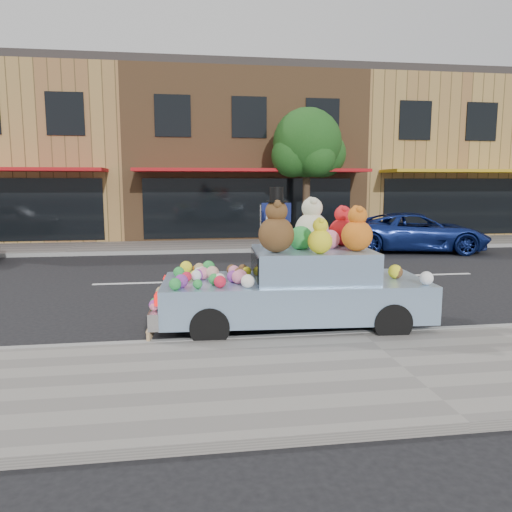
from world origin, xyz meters
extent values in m
plane|color=black|center=(0.00, 0.00, 0.00)|extent=(120.00, 120.00, 0.00)
cube|color=gray|center=(0.00, -6.50, 0.06)|extent=(60.00, 3.00, 0.12)
cube|color=gray|center=(0.00, 6.50, 0.06)|extent=(60.00, 3.00, 0.12)
cube|color=gray|center=(0.00, -5.00, 0.07)|extent=(60.00, 0.12, 0.13)
cube|color=gray|center=(0.00, 5.00, 0.07)|extent=(60.00, 0.12, 0.13)
cube|color=#A48045|center=(-10.00, 12.00, 3.50)|extent=(10.00, 8.00, 7.00)
cube|color=#332D2B|center=(-10.00, 12.00, 7.15)|extent=(10.00, 8.00, 0.30)
cube|color=black|center=(-7.00, 7.98, 5.00)|extent=(1.40, 0.06, 1.60)
cube|color=brown|center=(0.00, 12.00, 3.50)|extent=(10.00, 8.00, 7.00)
cube|color=#332D2B|center=(0.00, 12.00, 7.15)|extent=(10.00, 8.00, 0.30)
cube|color=black|center=(0.00, 7.98, 1.40)|extent=(8.50, 0.06, 2.40)
cube|color=#B01014|center=(0.00, 7.10, 2.90)|extent=(9.00, 1.80, 0.12)
cube|color=black|center=(-3.00, 7.98, 5.00)|extent=(1.40, 0.06, 1.60)
cube|color=black|center=(0.00, 7.98, 5.00)|extent=(1.40, 0.06, 1.60)
cube|color=black|center=(3.00, 7.98, 5.00)|extent=(1.40, 0.06, 1.60)
cube|color=#A48045|center=(10.00, 12.00, 3.50)|extent=(10.00, 8.00, 7.00)
cube|color=#332D2B|center=(10.00, 12.00, 7.15)|extent=(10.00, 8.00, 0.30)
cube|color=black|center=(10.00, 7.98, 1.40)|extent=(8.50, 0.06, 2.40)
cube|color=gold|center=(10.00, 7.10, 2.90)|extent=(9.00, 1.80, 0.12)
cube|color=black|center=(7.00, 7.98, 5.00)|extent=(1.40, 0.06, 1.60)
cube|color=black|center=(10.00, 7.98, 5.00)|extent=(1.40, 0.06, 1.60)
cylinder|color=#38281C|center=(2.00, 6.50, 1.60)|extent=(0.28, 0.28, 3.20)
sphere|color=#123F12|center=(2.00, 6.50, 3.92)|extent=(2.60, 2.60, 2.60)
sphere|color=#123F12|center=(2.70, 6.80, 3.52)|extent=(1.80, 1.80, 1.80)
sphere|color=#123F12|center=(1.40, 6.30, 3.42)|extent=(1.60, 1.60, 1.60)
sphere|color=#123F12|center=(2.20, 5.90, 3.32)|extent=(1.40, 1.40, 1.40)
sphere|color=#123F12|center=(1.70, 7.10, 3.62)|extent=(1.60, 1.60, 1.60)
imported|color=navy|center=(5.48, 4.37, 0.69)|extent=(5.33, 3.36, 1.37)
cylinder|color=black|center=(0.44, -5.15, 0.30)|extent=(0.61, 0.24, 0.60)
cylinder|color=black|center=(0.53, -3.60, 0.30)|extent=(0.61, 0.24, 0.60)
cylinder|color=black|center=(-2.36, -4.98, 0.30)|extent=(0.61, 0.24, 0.60)
cylinder|color=black|center=(-2.26, -3.42, 0.30)|extent=(0.61, 0.24, 0.60)
cube|color=#87A7C9|center=(-0.91, -4.29, 0.55)|extent=(4.40, 1.96, 0.60)
cube|color=#87A7C9|center=(-0.61, -4.31, 1.10)|extent=(1.99, 1.61, 0.50)
cube|color=silver|center=(-3.13, -4.15, 0.40)|extent=(0.27, 1.79, 0.26)
cube|color=red|center=(-3.12, -4.83, 0.72)|extent=(0.08, 0.28, 0.16)
cube|color=red|center=(-3.04, -3.48, 0.72)|extent=(0.08, 0.28, 0.16)
cube|color=black|center=(-1.56, -4.25, 1.10)|extent=(0.12, 1.30, 0.40)
sphere|color=#503217|center=(-1.28, -4.62, 1.63)|extent=(0.56, 0.56, 0.56)
sphere|color=#503217|center=(-1.28, -4.62, 1.99)|extent=(0.35, 0.35, 0.35)
sphere|color=#503217|center=(-1.28, -4.74, 2.11)|extent=(0.13, 0.13, 0.13)
sphere|color=#503217|center=(-1.28, -4.49, 2.11)|extent=(0.13, 0.13, 0.13)
cylinder|color=black|center=(-1.28, -4.62, 2.14)|extent=(0.33, 0.33, 0.02)
cylinder|color=black|center=(-1.28, -4.62, 2.25)|extent=(0.21, 0.21, 0.22)
sphere|color=beige|center=(-0.54, -3.96, 1.64)|extent=(0.57, 0.57, 0.57)
sphere|color=beige|center=(-0.54, -3.96, 2.01)|extent=(0.36, 0.36, 0.36)
sphere|color=beige|center=(-0.54, -4.08, 2.12)|extent=(0.14, 0.14, 0.14)
sphere|color=beige|center=(-0.54, -3.84, 2.12)|extent=(0.14, 0.14, 0.14)
sphere|color=#C65C12|center=(0.02, -4.65, 1.60)|extent=(0.49, 0.49, 0.49)
sphere|color=#C65C12|center=(0.02, -4.65, 1.92)|extent=(0.31, 0.31, 0.31)
sphere|color=#C65C12|center=(0.02, -4.75, 2.02)|extent=(0.12, 0.12, 0.12)
sphere|color=#C65C12|center=(0.02, -4.54, 2.02)|extent=(0.12, 0.12, 0.12)
sphere|color=red|center=(0.01, -3.94, 1.59)|extent=(0.47, 0.47, 0.47)
sphere|color=red|center=(0.01, -3.94, 1.89)|extent=(0.29, 0.29, 0.29)
sphere|color=red|center=(0.01, -4.05, 1.99)|extent=(0.11, 0.11, 0.11)
sphere|color=red|center=(0.01, -3.84, 1.99)|extent=(0.11, 0.11, 0.11)
sphere|color=white|center=(-1.19, -3.82, 1.56)|extent=(0.42, 0.42, 0.42)
sphere|color=white|center=(-1.19, -3.82, 1.83)|extent=(0.26, 0.26, 0.26)
sphere|color=white|center=(-1.19, -3.91, 1.91)|extent=(0.10, 0.10, 0.10)
sphere|color=white|center=(-1.19, -3.73, 1.91)|extent=(0.10, 0.10, 0.10)
sphere|color=yellow|center=(-0.65, -4.86, 1.54)|extent=(0.38, 0.38, 0.38)
sphere|color=yellow|center=(-0.65, -4.86, 1.78)|extent=(0.23, 0.23, 0.23)
sphere|color=yellow|center=(-0.65, -4.94, 1.86)|extent=(0.09, 0.09, 0.09)
sphere|color=yellow|center=(-0.65, -4.77, 1.86)|extent=(0.09, 0.09, 0.09)
sphere|color=#258A37|center=(-0.81, -4.29, 1.53)|extent=(0.40, 0.40, 0.40)
sphere|color=#CB6580|center=(-0.31, -4.28, 1.50)|extent=(0.32, 0.32, 0.32)
sphere|color=#258A37|center=(-2.52, -4.81, 0.92)|extent=(0.14, 0.14, 0.14)
sphere|color=#782C87|center=(-2.76, -4.71, 0.95)|extent=(0.21, 0.21, 0.21)
sphere|color=#F3E6C1|center=(-1.77, -4.87, 0.95)|extent=(0.21, 0.21, 0.21)
sphere|color=#543318|center=(-1.90, -3.73, 0.94)|extent=(0.18, 0.18, 0.18)
sphere|color=#C56712|center=(-2.49, -3.46, 0.92)|extent=(0.14, 0.14, 0.14)
sphere|color=#F3E6C1|center=(-2.41, -3.85, 0.94)|extent=(0.17, 0.17, 0.17)
sphere|color=#CB6580|center=(-1.88, -3.97, 0.95)|extent=(0.20, 0.20, 0.20)
sphere|color=#977B53|center=(-2.45, -3.53, 0.94)|extent=(0.19, 0.19, 0.19)
sphere|color=#258A37|center=(-2.29, -3.51, 0.96)|extent=(0.22, 0.22, 0.22)
sphere|color=red|center=(-2.18, -4.79, 0.94)|extent=(0.19, 0.19, 0.19)
sphere|color=#F3E6C1|center=(-2.17, -4.58, 0.94)|extent=(0.18, 0.18, 0.18)
sphere|color=red|center=(-2.68, -4.24, 0.93)|extent=(0.16, 0.16, 0.16)
sphere|color=#F3E6C1|center=(-2.48, -3.75, 0.92)|extent=(0.14, 0.14, 0.14)
sphere|color=#CB6580|center=(-2.41, -4.10, 0.95)|extent=(0.20, 0.20, 0.20)
sphere|color=#258A37|center=(-2.80, -3.89, 0.94)|extent=(0.19, 0.19, 0.19)
sphere|color=#CB6580|center=(-1.83, -4.47, 0.96)|extent=(0.22, 0.22, 0.22)
sphere|color=#258A37|center=(-2.86, -4.87, 0.94)|extent=(0.18, 0.18, 0.18)
sphere|color=yellow|center=(-1.65, -3.88, 0.93)|extent=(0.15, 0.15, 0.15)
sphere|color=#CB6580|center=(-1.87, -4.53, 0.96)|extent=(0.22, 0.22, 0.22)
sphere|color=#782C87|center=(-2.49, -4.15, 0.94)|extent=(0.18, 0.18, 0.18)
sphere|color=red|center=(-1.83, -4.10, 0.92)|extent=(0.14, 0.14, 0.14)
sphere|color=#782C87|center=(-1.95, -4.42, 0.95)|extent=(0.19, 0.19, 0.19)
sphere|color=#543318|center=(-1.88, -3.92, 0.92)|extent=(0.13, 0.13, 0.13)
sphere|color=#258A37|center=(-2.26, -4.57, 0.94)|extent=(0.18, 0.18, 0.18)
sphere|color=yellow|center=(-2.68, -3.48, 0.96)|extent=(0.22, 0.22, 0.22)
sphere|color=#543318|center=(-1.82, -4.15, 0.95)|extent=(0.19, 0.19, 0.19)
sphere|color=yellow|center=(-2.55, -4.11, 0.93)|extent=(0.16, 0.16, 0.16)
sphere|color=white|center=(-2.52, -4.19, 0.94)|extent=(0.17, 0.17, 0.17)
sphere|color=#543318|center=(-1.69, -3.63, 0.93)|extent=(0.16, 0.16, 0.16)
sphere|color=#D8A88C|center=(-2.26, -4.16, 0.97)|extent=(0.22, 0.22, 0.22)
sphere|color=#258A37|center=(-3.16, -4.65, 0.61)|extent=(0.17, 0.17, 0.17)
sphere|color=#977B53|center=(-3.08, -3.40, 0.59)|extent=(0.13, 0.13, 0.13)
sphere|color=#CB6580|center=(-3.17, -4.79, 0.61)|extent=(0.16, 0.16, 0.16)
sphere|color=#782C87|center=(-3.17, -4.79, 0.61)|extent=(0.17, 0.17, 0.17)
sphere|color=#258A37|center=(-3.16, -4.73, 0.61)|extent=(0.16, 0.16, 0.16)
sphere|color=red|center=(-3.11, -3.76, 0.59)|extent=(0.13, 0.13, 0.13)
sphere|color=#977B53|center=(-3.11, -3.86, 0.62)|extent=(0.17, 0.17, 0.17)
sphere|color=white|center=(-3.10, -3.70, 0.60)|extent=(0.13, 0.13, 0.13)
sphere|color=red|center=(-3.16, -4.68, 0.59)|extent=(0.13, 0.13, 0.13)
sphere|color=white|center=(0.42, -4.31, 0.93)|extent=(0.16, 0.16, 0.16)
sphere|color=yellow|center=(0.76, -4.48, 0.97)|extent=(0.23, 0.23, 0.23)
sphere|color=#543318|center=(0.77, -4.49, 0.96)|extent=(0.22, 0.22, 0.22)
sphere|color=white|center=(1.02, -5.06, 0.96)|extent=(0.21, 0.21, 0.21)
cylinder|color=#997A54|center=(-3.26, -5.00, 0.17)|extent=(0.06, 0.06, 0.17)
sphere|color=#997A54|center=(-3.26, -5.00, 0.26)|extent=(0.07, 0.07, 0.07)
cylinder|color=#997A54|center=(-3.25, -4.88, 0.17)|extent=(0.06, 0.06, 0.17)
sphere|color=#997A54|center=(-3.25, -4.88, 0.26)|extent=(0.07, 0.07, 0.07)
cylinder|color=#997A54|center=(-3.25, -4.77, 0.17)|extent=(0.06, 0.06, 0.17)
sphere|color=#997A54|center=(-3.25, -4.77, 0.26)|extent=(0.07, 0.07, 0.07)
cylinder|color=#997A54|center=(-3.24, -4.66, 0.17)|extent=(0.06, 0.06, 0.17)
sphere|color=#997A54|center=(-3.24, -4.66, 0.26)|extent=(0.07, 0.07, 0.07)
cylinder|color=#997A54|center=(-3.23, -4.54, 0.17)|extent=(0.06, 0.06, 0.17)
sphere|color=#997A54|center=(-3.23, -4.54, 0.26)|extent=(0.07, 0.07, 0.07)
cylinder|color=#997A54|center=(-3.23, -4.43, 0.17)|extent=(0.06, 0.06, 0.17)
sphere|color=#997A54|center=(-3.23, -4.43, 0.26)|extent=(0.07, 0.07, 0.07)
cylinder|color=#997A54|center=(-3.22, -4.32, 0.17)|extent=(0.06, 0.06, 0.17)
sphere|color=#997A54|center=(-3.22, -4.32, 0.26)|extent=(0.07, 0.07, 0.07)
cylinder|color=#997A54|center=(-3.21, -4.20, 0.17)|extent=(0.06, 0.06, 0.17)
sphere|color=#997A54|center=(-3.21, -4.20, 0.26)|extent=(0.07, 0.07, 0.07)
cylinder|color=#997A54|center=(-3.21, -4.09, 0.17)|extent=(0.06, 0.06, 0.17)
sphere|color=#997A54|center=(-3.21, -4.09, 0.26)|extent=(0.07, 0.07, 0.07)
cylinder|color=#997A54|center=(-3.20, -3.98, 0.17)|extent=(0.06, 0.06, 0.17)
sphere|color=#997A54|center=(-3.20, -3.98, 0.26)|extent=(0.07, 0.07, 0.07)
cylinder|color=#997A54|center=(-3.19, -3.86, 0.17)|extent=(0.06, 0.06, 0.17)
sphere|color=#997A54|center=(-3.19, -3.86, 0.26)|extent=(0.07, 0.07, 0.07)
cylinder|color=#997A54|center=(-3.19, -3.75, 0.17)|extent=(0.06, 0.06, 0.17)
sphere|color=#997A54|center=(-3.19, -3.75, 0.26)|extent=(0.07, 0.07, 0.07)
cylinder|color=#997A54|center=(-3.18, -3.64, 0.17)|extent=(0.06, 0.06, 0.17)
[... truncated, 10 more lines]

